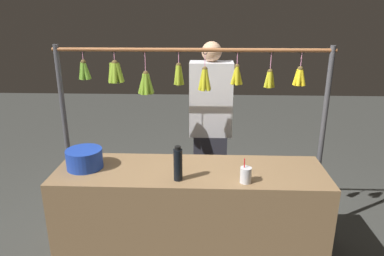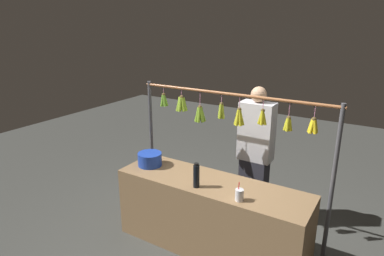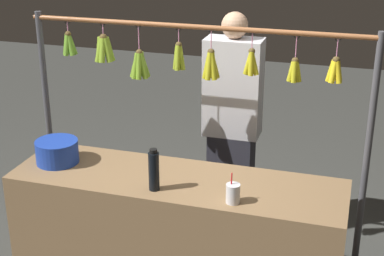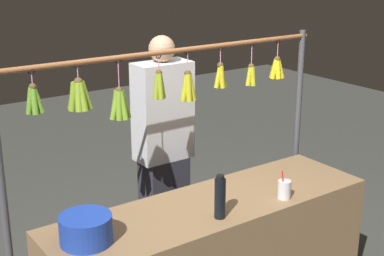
# 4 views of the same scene
# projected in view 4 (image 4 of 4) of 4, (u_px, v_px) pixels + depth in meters

# --- Properties ---
(display_rack) EXTENTS (2.30, 0.15, 1.72)m
(display_rack) POSITION_uv_depth(u_px,v_px,m) (167.00, 116.00, 3.53)
(display_rack) COLOR #4C4C51
(display_rack) RESTS_ON ground
(water_bottle) EXTENTS (0.07, 0.07, 0.26)m
(water_bottle) POSITION_uv_depth(u_px,v_px,m) (220.00, 198.00, 3.17)
(water_bottle) COLOR black
(water_bottle) RESTS_ON market_counter
(blue_bucket) EXTENTS (0.28, 0.28, 0.15)m
(blue_bucket) POSITION_uv_depth(u_px,v_px,m) (86.00, 229.00, 2.91)
(blue_bucket) COLOR #1F41B2
(blue_bucket) RESTS_ON market_counter
(drink_cup) EXTENTS (0.08, 0.08, 0.18)m
(drink_cup) POSITION_uv_depth(u_px,v_px,m) (284.00, 189.00, 3.44)
(drink_cup) COLOR silver
(drink_cup) RESTS_ON market_counter
(vendor_person) EXTENTS (0.41, 0.22, 1.71)m
(vendor_person) POSITION_uv_depth(u_px,v_px,m) (164.00, 154.00, 4.09)
(vendor_person) COLOR #2D2D38
(vendor_person) RESTS_ON ground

